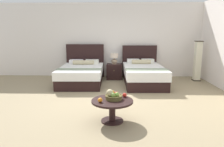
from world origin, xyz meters
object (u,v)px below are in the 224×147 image
at_px(floor_lamp_corner, 198,61).
at_px(bed_near_window, 82,74).
at_px(bed_near_corner, 143,74).
at_px(table_lamp, 114,58).
at_px(loose_orange, 100,100).
at_px(loose_apple, 125,95).
at_px(nightstand, 114,72).
at_px(fruit_bowl, 113,96).
at_px(coffee_table, 112,106).

bearing_deg(floor_lamp_corner, bed_near_window, -173.11).
relative_size(bed_near_corner, table_lamp, 5.97).
xyz_separation_m(table_lamp, loose_orange, (-0.16, -3.84, -0.30)).
relative_size(bed_near_window, loose_apple, 26.29).
height_order(table_lamp, floor_lamp_corner, floor_lamp_corner).
bearing_deg(nightstand, loose_apple, -85.43).
height_order(nightstand, floor_lamp_corner, floor_lamp_corner).
xyz_separation_m(table_lamp, fruit_bowl, (0.06, -3.66, -0.28)).
bearing_deg(bed_near_corner, bed_near_window, 179.86).
height_order(bed_near_corner, loose_orange, bed_near_corner).
bearing_deg(loose_orange, fruit_bowl, 38.50).
bearing_deg(bed_near_window, fruit_bowl, -69.69).
bearing_deg(fruit_bowl, floor_lamp_corner, 51.32).
bearing_deg(floor_lamp_corner, fruit_bowl, -128.68).
bearing_deg(coffee_table, loose_apple, 39.46).
xyz_separation_m(coffee_table, floor_lamp_corner, (2.82, 3.55, 0.37)).
height_order(loose_orange, floor_lamp_corner, floor_lamp_corner).
height_order(table_lamp, loose_apple, table_lamp).
bearing_deg(bed_near_corner, fruit_bowl, -106.53).
relative_size(nightstand, table_lamp, 1.43).
bearing_deg(loose_orange, floor_lamp_corner, 50.55).
xyz_separation_m(table_lamp, floor_lamp_corner, (2.87, -0.16, -0.08)).
height_order(fruit_bowl, loose_apple, fruit_bowl).
bearing_deg(fruit_bowl, table_lamp, 90.98).
bearing_deg(bed_near_window, loose_apple, -65.12).
bearing_deg(bed_near_window, floor_lamp_corner, 6.89).
bearing_deg(nightstand, bed_near_corner, -32.75).
height_order(fruit_bowl, floor_lamp_corner, floor_lamp_corner).
bearing_deg(nightstand, table_lamp, 90.00).
distance_m(nightstand, fruit_bowl, 3.65).
bearing_deg(loose_orange, table_lamp, 87.54).
relative_size(table_lamp, loose_apple, 4.61).
bearing_deg(coffee_table, loose_orange, -147.99).
distance_m(fruit_bowl, loose_apple, 0.26).
xyz_separation_m(bed_near_corner, loose_apple, (-0.68, -2.88, 0.14)).
height_order(loose_apple, loose_orange, loose_orange).
relative_size(table_lamp, fruit_bowl, 1.16).
height_order(coffee_table, floor_lamp_corner, floor_lamp_corner).
bearing_deg(fruit_bowl, nightstand, 90.98).
height_order(table_lamp, coffee_table, table_lamp).
height_order(nightstand, table_lamp, table_lamp).
height_order(bed_near_window, floor_lamp_corner, floor_lamp_corner).
bearing_deg(bed_near_window, bed_near_corner, -0.14).
distance_m(coffee_table, fruit_bowl, 0.18).
distance_m(coffee_table, loose_apple, 0.34).
height_order(nightstand, fruit_bowl, fruit_bowl).
height_order(table_lamp, fruit_bowl, table_lamp).
distance_m(nightstand, coffee_table, 3.69).
bearing_deg(coffee_table, fruit_bowl, 72.24).
relative_size(bed_near_window, bed_near_corner, 0.96).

